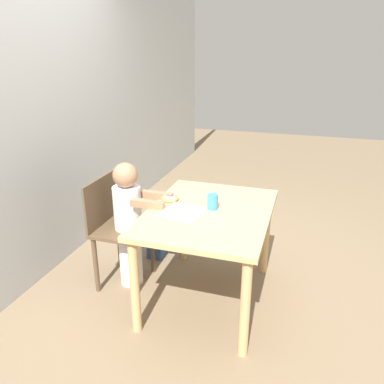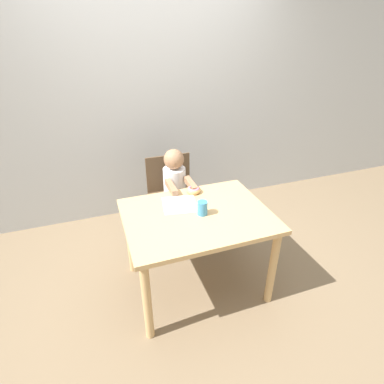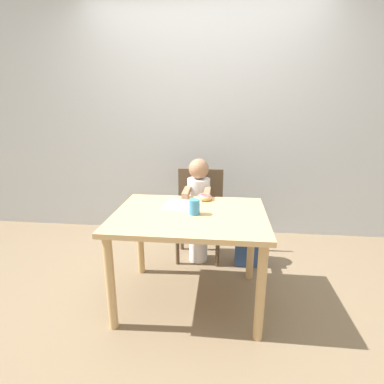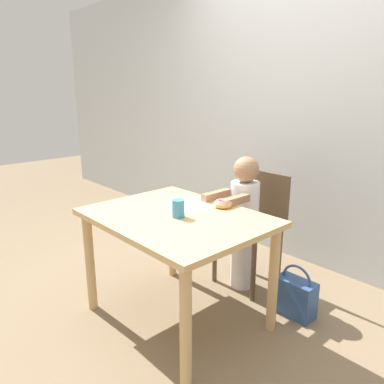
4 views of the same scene
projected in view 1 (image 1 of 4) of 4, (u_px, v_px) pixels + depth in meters
The scene contains 9 objects.
ground_plane at pixel (208, 297), 2.79m from camera, with size 12.00×12.00×0.00m, color #7A664C.
wall_back at pixel (30, 119), 2.73m from camera, with size 8.00×0.05×2.50m.
dining_table at pixel (209, 224), 2.58m from camera, with size 1.07×0.82×0.70m.
chair at pixel (117, 227), 2.84m from camera, with size 0.43×0.37×0.84m.
child_figure at pixel (129, 222), 2.79m from camera, with size 0.22×0.43×0.98m.
donut at pixel (170, 198), 2.69m from camera, with size 0.12×0.12×0.05m.
napkin at pixel (182, 212), 2.51m from camera, with size 0.30×0.30×0.00m.
handbag at pixel (159, 240), 3.34m from camera, with size 0.26×0.13×0.35m.
cup at pixel (213, 202), 2.55m from camera, with size 0.08×0.08×0.11m.
Camera 1 is at (-2.25, -0.59, 1.73)m, focal length 35.00 mm.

